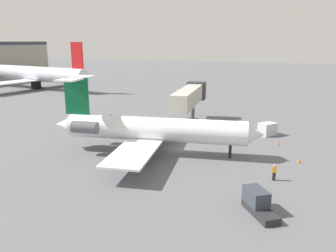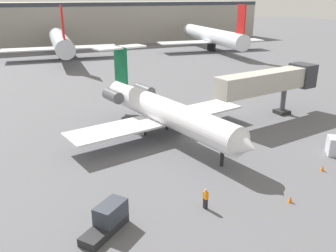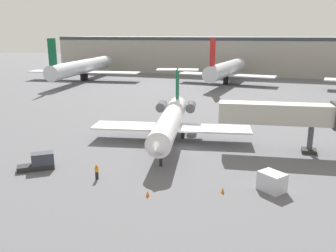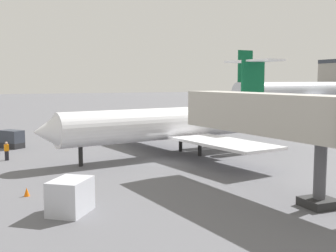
{
  "view_description": "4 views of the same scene",
  "coord_description": "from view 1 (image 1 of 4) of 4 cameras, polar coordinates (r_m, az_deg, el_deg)",
  "views": [
    {
      "loc": [
        -40.06,
        -15.08,
        13.78
      ],
      "look_at": [
        -0.26,
        1.0,
        3.22
      ],
      "focal_mm": 36.85,
      "sensor_mm": 36.0,
      "label": 1
    },
    {
      "loc": [
        -18.33,
        -32.99,
        15.46
      ],
      "look_at": [
        -2.74,
        -0.07,
        2.16
      ],
      "focal_mm": 37.97,
      "sensor_mm": 36.0,
      "label": 2
    },
    {
      "loc": [
        12.04,
        -43.55,
        14.95
      ],
      "look_at": [
        -2.52,
        2.54,
        2.22
      ],
      "focal_mm": 37.59,
      "sensor_mm": 36.0,
      "label": 3
    },
    {
      "loc": [
        34.99,
        -13.96,
        7.21
      ],
      "look_at": [
        -5.01,
        2.73,
        2.52
      ],
      "focal_mm": 45.58,
      "sensor_mm": 36.0,
      "label": 4
    }
  ],
  "objects": [
    {
      "name": "traffic_cone_near",
      "position": [
        43.22,
        20.82,
        -5.33
      ],
      "size": [
        0.36,
        0.36,
        0.55
      ],
      "color": "orange",
      "rests_on": "ground_plane"
    },
    {
      "name": "cargo_container_uld",
      "position": [
        54.0,
        16.13,
        -0.49
      ],
      "size": [
        3.02,
        2.9,
        1.88
      ],
      "color": "silver",
      "rests_on": "ground_plane"
    },
    {
      "name": "parked_airliner_centre",
      "position": [
        109.7,
        -21.07,
        8.02
      ],
      "size": [
        32.88,
        38.74,
        13.65
      ],
      "color": "silver",
      "rests_on": "ground_plane"
    },
    {
      "name": "baggage_tug_lead",
      "position": [
        30.03,
        14.64,
        -12.19
      ],
      "size": [
        4.05,
        3.51,
        1.9
      ],
      "color": "#262628",
      "rests_on": "ground_plane"
    },
    {
      "name": "ground_plane",
      "position": [
        44.99,
        1.31,
        -4.09
      ],
      "size": [
        400.0,
        400.0,
        0.1
      ],
      "primitive_type": "cube",
      "color": "#5B5B60"
    },
    {
      "name": "ground_crew_marshaller",
      "position": [
        36.9,
        17.17,
        -7.33
      ],
      "size": [
        0.3,
        0.42,
        1.69
      ],
      "color": "black",
      "rests_on": "ground_plane"
    },
    {
      "name": "regional_jet",
      "position": [
        43.19,
        -3.05,
        -0.43
      ],
      "size": [
        22.96,
        26.78,
        9.34
      ],
      "color": "white",
      "rests_on": "ground_plane"
    },
    {
      "name": "traffic_cone_mid",
      "position": [
        49.69,
        17.73,
        -2.63
      ],
      "size": [
        0.36,
        0.36,
        0.55
      ],
      "color": "orange",
      "rests_on": "ground_plane"
    },
    {
      "name": "jet_bridge",
      "position": [
        57.65,
        3.72,
        4.99
      ],
      "size": [
        16.67,
        5.07,
        6.66
      ],
      "color": "#B7B2A8",
      "rests_on": "ground_plane"
    }
  ]
}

